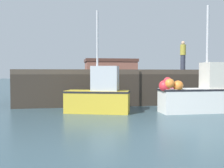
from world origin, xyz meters
TOP-DOWN VIEW (x-y plane):
  - ground at (0.00, 0.00)m, footprint 120.00×160.00m
  - pier at (1.08, 8.30)m, footprint 14.42×6.05m
  - fishing_boat_near_left at (-2.01, 4.06)m, footprint 3.00×1.88m
  - fishing_boat_near_right at (2.70, 3.43)m, footprint 4.44×1.21m
  - dockworker at (3.53, 7.71)m, footprint 0.34×0.34m
  - warehouse at (3.82, 37.38)m, footprint 8.77×5.78m

SIDE VIEW (x-z plane):
  - ground at x=0.00m, z-range -0.10..0.00m
  - fishing_boat_near_left at x=-2.01m, z-range -1.43..3.01m
  - fishing_boat_near_right at x=2.70m, z-range -1.52..3.18m
  - pier at x=1.08m, z-range 0.61..2.53m
  - warehouse at x=3.82m, z-range 0.02..4.15m
  - dockworker at x=3.53m, z-range 1.93..3.68m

